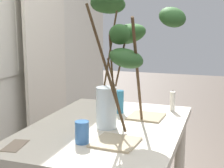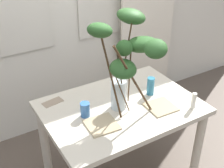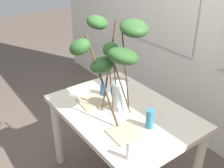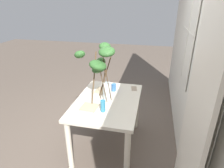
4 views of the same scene
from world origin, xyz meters
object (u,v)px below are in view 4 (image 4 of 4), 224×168
(dining_table, at_px, (108,108))
(plate_square_right, at_px, (89,107))
(vase_with_branches, at_px, (101,66))
(pillar_candle, at_px, (73,110))
(plate_square_left, at_px, (103,91))
(drinking_glass_blue_left, at_px, (114,87))
(drinking_glass_blue_right, at_px, (103,106))

(dining_table, xyz_separation_m, plate_square_right, (0.25, -0.18, 0.13))
(plate_square_right, bearing_deg, dining_table, 144.26)
(dining_table, distance_m, vase_with_branches, 0.61)
(plate_square_right, height_order, pillar_candle, pillar_candle)
(dining_table, relative_size, pillar_candle, 8.28)
(plate_square_left, bearing_deg, drinking_glass_blue_left, 106.85)
(pillar_candle, bearing_deg, drinking_glass_blue_left, 156.02)
(drinking_glass_blue_left, height_order, plate_square_right, drinking_glass_blue_left)
(drinking_glass_blue_right, height_order, plate_square_left, drinking_glass_blue_right)
(vase_with_branches, height_order, plate_square_left, vase_with_branches)
(drinking_glass_blue_left, bearing_deg, dining_table, -4.32)
(dining_table, bearing_deg, plate_square_right, -35.74)
(drinking_glass_blue_left, distance_m, drinking_glass_blue_right, 0.59)
(drinking_glass_blue_left, xyz_separation_m, pillar_candle, (0.74, -0.33, 0.01))
(vase_with_branches, bearing_deg, plate_square_left, -168.18)
(drinking_glass_blue_left, height_order, drinking_glass_blue_right, drinking_glass_blue_right)
(pillar_candle, bearing_deg, dining_table, 145.52)
(dining_table, relative_size, plate_square_right, 5.70)
(drinking_glass_blue_left, bearing_deg, plate_square_left, -73.15)
(vase_with_branches, relative_size, plate_square_right, 3.69)
(drinking_glass_blue_right, distance_m, pillar_candle, 0.36)
(drinking_glass_blue_right, relative_size, plate_square_left, 0.70)
(pillar_candle, bearing_deg, plate_square_right, 147.09)
(vase_with_branches, height_order, plate_square_right, vase_with_branches)
(drinking_glass_blue_left, bearing_deg, plate_square_right, -20.26)
(vase_with_branches, xyz_separation_m, drinking_glass_blue_right, (0.30, 0.10, -0.40))
(plate_square_left, bearing_deg, plate_square_right, -4.84)
(drinking_glass_blue_right, relative_size, pillar_candle, 1.04)
(vase_with_branches, relative_size, plate_square_left, 3.62)
(drinking_glass_blue_left, bearing_deg, vase_with_branches, -20.45)
(dining_table, xyz_separation_m, plate_square_left, (-0.25, -0.14, 0.13))
(plate_square_left, bearing_deg, dining_table, 28.82)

